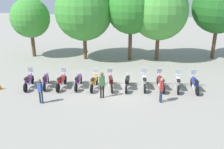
% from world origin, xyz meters
% --- Properties ---
extents(ground_plane, '(80.00, 80.00, 0.00)m').
position_xyz_m(ground_plane, '(0.00, 0.00, 0.00)').
color(ground_plane, gray).
extents(motorcycle_0, '(0.65, 2.18, 1.37)m').
position_xyz_m(motorcycle_0, '(-5.98, -0.86, 0.52)').
color(motorcycle_0, black).
rests_on(motorcycle_0, ground_plane).
extents(motorcycle_1, '(0.80, 2.14, 0.99)m').
position_xyz_m(motorcycle_1, '(-4.78, -0.53, 0.50)').
color(motorcycle_1, black).
rests_on(motorcycle_1, ground_plane).
extents(motorcycle_2, '(0.62, 2.19, 1.37)m').
position_xyz_m(motorcycle_2, '(-3.58, -0.49, 0.52)').
color(motorcycle_2, black).
rests_on(motorcycle_2, ground_plane).
extents(motorcycle_3, '(0.62, 2.19, 0.99)m').
position_xyz_m(motorcycle_3, '(-2.39, -0.19, 0.50)').
color(motorcycle_3, black).
rests_on(motorcycle_3, ground_plane).
extents(motorcycle_4, '(0.62, 2.19, 1.37)m').
position_xyz_m(motorcycle_4, '(-1.20, -0.18, 0.52)').
color(motorcycle_4, black).
rests_on(motorcycle_4, ground_plane).
extents(motorcycle_5, '(0.80, 2.14, 1.37)m').
position_xyz_m(motorcycle_5, '(-0.01, 0.04, 0.52)').
color(motorcycle_5, black).
rests_on(motorcycle_5, ground_plane).
extents(motorcycle_6, '(0.62, 2.19, 0.99)m').
position_xyz_m(motorcycle_6, '(1.19, 0.17, 0.50)').
color(motorcycle_6, black).
rests_on(motorcycle_6, ground_plane).
extents(motorcycle_7, '(0.62, 2.19, 1.37)m').
position_xyz_m(motorcycle_7, '(2.38, 0.49, 0.52)').
color(motorcycle_7, black).
rests_on(motorcycle_7, ground_plane).
extents(motorcycle_8, '(0.75, 2.15, 1.37)m').
position_xyz_m(motorcycle_8, '(3.57, 0.57, 0.52)').
color(motorcycle_8, black).
rests_on(motorcycle_8, ground_plane).
extents(motorcycle_9, '(0.62, 2.19, 1.37)m').
position_xyz_m(motorcycle_9, '(4.77, 0.67, 0.52)').
color(motorcycle_9, black).
rests_on(motorcycle_9, ground_plane).
extents(motorcycle_10, '(0.62, 2.19, 1.37)m').
position_xyz_m(motorcycle_10, '(5.96, 0.73, 0.52)').
color(motorcycle_10, black).
rests_on(motorcycle_10, ground_plane).
extents(person_0, '(0.41, 0.25, 1.68)m').
position_xyz_m(person_0, '(-3.96, -3.11, 0.98)').
color(person_0, '#232D4C').
rests_on(person_0, ground_plane).
extents(person_1, '(0.39, 0.33, 1.83)m').
position_xyz_m(person_1, '(-0.29, -1.64, 1.09)').
color(person_1, black).
rests_on(person_1, ground_plane).
extents(person_2, '(0.29, 0.40, 1.68)m').
position_xyz_m(person_2, '(3.58, -1.59, 0.98)').
color(person_2, '#232D4C').
rests_on(person_2, ground_plane).
extents(tree_0, '(3.89, 3.89, 5.88)m').
position_xyz_m(tree_0, '(-9.37, 6.79, 3.92)').
color(tree_0, brown).
rests_on(tree_0, ground_plane).
extents(tree_1, '(5.48, 5.48, 7.40)m').
position_xyz_m(tree_1, '(-3.86, 6.85, 4.65)').
color(tree_1, brown).
rests_on(tree_1, ground_plane).
extents(tree_2, '(4.55, 4.55, 7.14)m').
position_xyz_m(tree_2, '(0.56, 7.40, 4.85)').
color(tree_2, brown).
rests_on(tree_2, ground_plane).
extents(tree_3, '(5.40, 5.40, 7.41)m').
position_xyz_m(tree_3, '(3.19, 7.90, 4.70)').
color(tree_3, brown).
rests_on(tree_3, ground_plane).
extents(tree_4, '(5.14, 5.14, 7.69)m').
position_xyz_m(tree_4, '(8.78, 9.44, 5.10)').
color(tree_4, brown).
rests_on(tree_4, ground_plane).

